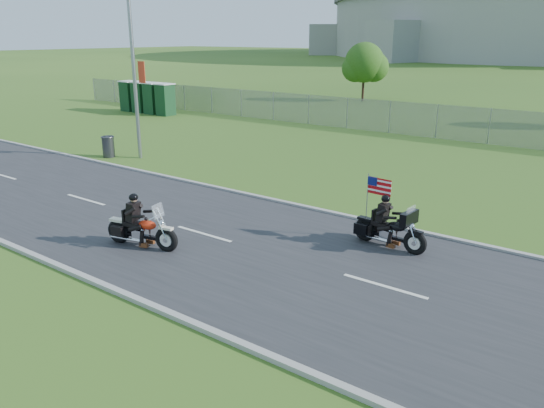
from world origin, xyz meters
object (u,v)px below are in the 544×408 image
Objects in this scene: trash_can at (108,147)px; motorcycle_lead at (141,231)px; streetlight at (136,40)px; porta_toilet_c at (141,98)px; porta_toilet_d at (129,96)px; motorcycle_follow at (389,230)px; porta_toilet_b at (153,99)px; porta_toilet_a at (165,100)px.

motorcycle_lead is at bearing -33.22° from trash_can.
porta_toilet_c is (-12.82, 10.78, -4.49)m from streetlight.
motorcycle_follow is at bearing -26.53° from porta_toilet_d.
streetlight is 9.78× the size of trash_can.
porta_toilet_c is 0.99× the size of motorcycle_follow.
streetlight reaches higher than porta_toilet_b.
porta_toilet_a is 0.97× the size of motorcycle_lead.
motorcycle_lead is (19.22, -18.78, -0.64)m from porta_toilet_a.
motorcycle_follow is (5.77, 4.21, 0.02)m from motorcycle_lead.
motorcycle_follow is at bearing -14.22° from streetlight.
porta_toilet_d is at bearing 128.44° from motorcycle_lead.
porta_toilet_b is at bearing 0.00° from porta_toilet_c.
motorcycle_lead is at bearing -41.00° from streetlight.
trash_can is at bearing 133.94° from motorcycle_lead.
porta_toilet_b is 1.00× the size of porta_toilet_c.
porta_toilet_d reaches higher than motorcycle_follow.
porta_toilet_b is 0.99× the size of motorcycle_follow.
motorcycle_lead is (20.62, -18.78, -0.64)m from porta_toilet_b.
motorcycle_lead is at bearing -38.72° from porta_toilet_d.
porta_toilet_d is at bearing 142.83° from streetlight.
streetlight reaches higher than motorcycle_lead.
porta_toilet_d is (-1.40, 0.00, 0.00)m from porta_toilet_c.
trash_can is (-16.42, 2.77, -0.02)m from motorcycle_follow.
trash_can is (-10.65, 6.98, -0.00)m from motorcycle_lead.
streetlight is 13.23m from motorcycle_lead.
porta_toilet_a reaches higher than trash_can.
porta_toilet_d is 2.25× the size of trash_can.
motorcycle_lead is 2.33× the size of trash_can.
porta_toilet_b reaches higher than trash_can.
streetlight is at bearing -37.17° from porta_toilet_d.
trash_can is (-1.44, -1.03, -5.13)m from streetlight.
porta_toilet_d is 17.41m from trash_can.
streetlight is 17.34m from porta_toilet_c.
streetlight is at bearing 170.51° from motorcycle_follow.
porta_toilet_c is 1.00× the size of porta_toilet_d.
porta_toilet_a is 1.00× the size of porta_toilet_d.
porta_toilet_b reaches higher than motorcycle_lead.
streetlight is 4.35× the size of porta_toilet_a.
trash_can is at bearing -54.01° from porta_toilet_a.
porta_toilet_b is at bearing 0.00° from porta_toilet_d.
porta_toilet_b is 1.00× the size of porta_toilet_d.
porta_toilet_a is 0.99× the size of motorcycle_follow.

